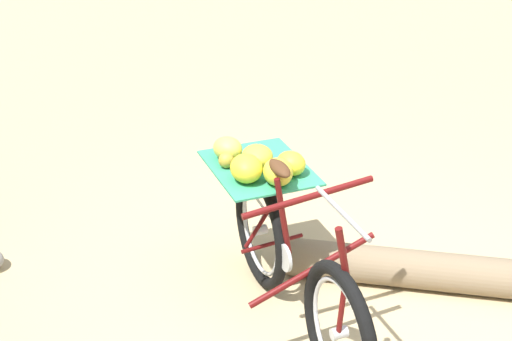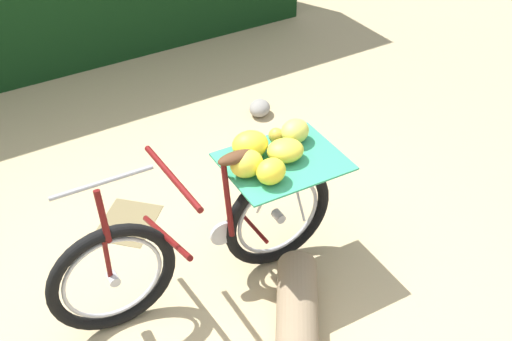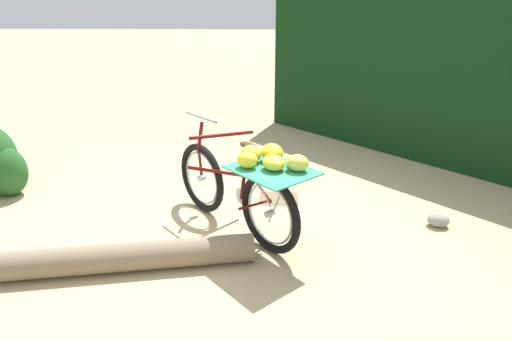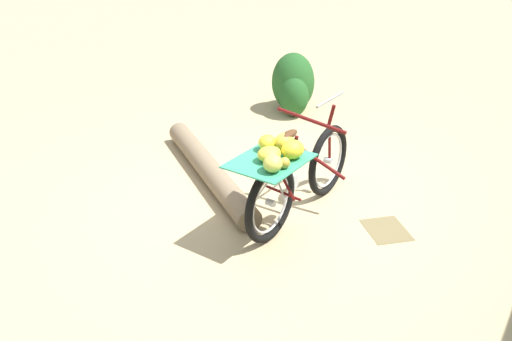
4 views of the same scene
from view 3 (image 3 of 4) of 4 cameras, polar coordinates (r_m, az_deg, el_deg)
name	(u,v)px [view 3 (image 3 of 4)]	position (r m, az deg, el deg)	size (l,w,h in m)	color
ground_plane	(217,230)	(4.28, -5.18, -7.75)	(60.00, 60.00, 0.00)	tan
foliage_hedge	(433,80)	(6.59, 22.22, 10.94)	(5.27, 0.90, 2.10)	black
bicycle	(242,185)	(3.99, -1.91, -1.90)	(1.43, 1.51, 1.03)	black
fallen_log	(112,258)	(3.81, -18.31, -10.84)	(0.24, 0.24, 2.33)	#7F6B51
path_stone	(438,220)	(4.66, 22.80, -5.99)	(0.21, 0.18, 0.13)	gray
leaf_litter_patch	(279,198)	(4.90, 3.00, -3.69)	(0.44, 0.36, 0.01)	olive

